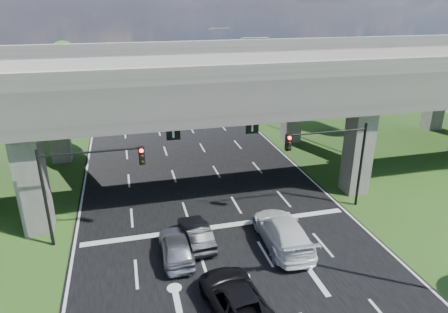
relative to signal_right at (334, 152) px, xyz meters
name	(u,v)px	position (x,y,z in m)	size (l,w,h in m)	color
ground	(235,259)	(-7.82, -3.94, -4.19)	(160.00, 160.00, 0.00)	#2A4917
road	(200,184)	(-7.82, 6.06, -4.17)	(18.00, 120.00, 0.03)	black
overpass	(193,79)	(-7.82, 8.06, 3.73)	(80.00, 15.00, 10.00)	#3A3735
signal_right	(334,152)	(0.00, 0.00, 0.00)	(5.76, 0.54, 6.00)	black
signal_left	(83,177)	(-15.65, 0.00, 0.00)	(5.76, 0.54, 6.00)	black
streetlight_far	(264,74)	(2.27, 20.06, 1.66)	(3.38, 0.25, 10.00)	gray
streetlight_beyond	(227,56)	(2.27, 36.06, 1.66)	(3.38, 0.25, 10.00)	gray
tree_left_near	(35,91)	(-21.78, 22.06, 0.63)	(4.50, 4.50, 7.80)	black
tree_left_mid	(21,84)	(-24.78, 30.06, -0.01)	(3.91, 3.90, 6.76)	black
tree_left_far	(63,64)	(-20.78, 38.06, 0.95)	(4.80, 4.80, 8.32)	black
tree_right_near	(275,78)	(5.22, 24.06, 0.31)	(4.20, 4.20, 7.28)	black
tree_right_mid	(275,70)	(8.22, 32.06, -0.01)	(3.91, 3.90, 6.76)	black
tree_right_far	(233,59)	(4.22, 40.06, 0.63)	(4.50, 4.50, 7.80)	black
car_silver	(176,246)	(-10.94, -3.02, -3.43)	(1.71, 4.24, 1.44)	#AAABB2
car_dark	(196,233)	(-9.62, -1.91, -3.49)	(1.41, 4.05, 1.33)	black
car_white	(283,232)	(-4.73, -3.28, -3.31)	(2.38, 5.84, 1.70)	white
car_trailing	(236,299)	(-8.88, -7.87, -3.44)	(2.39, 5.18, 1.44)	black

